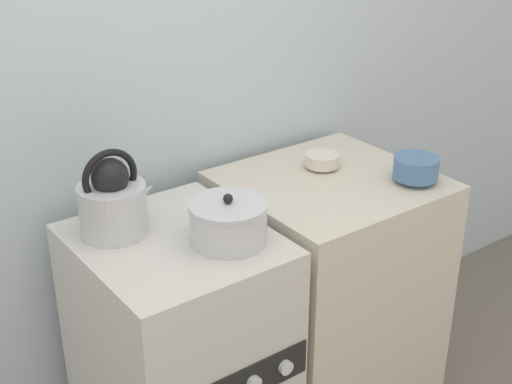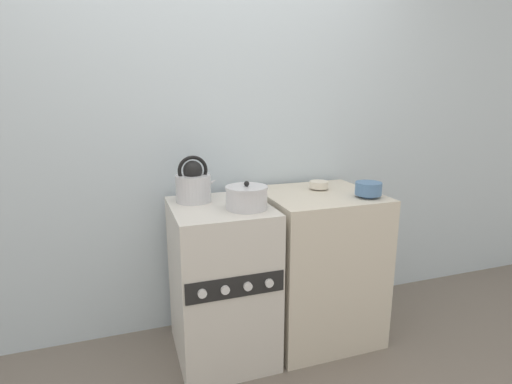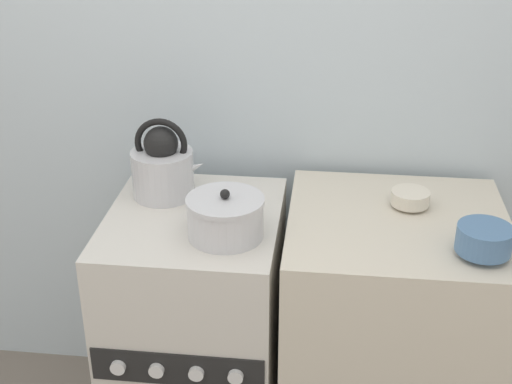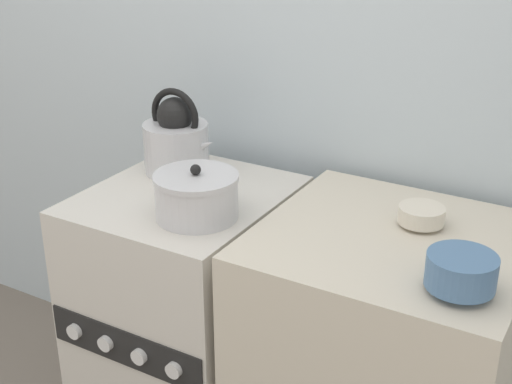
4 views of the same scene
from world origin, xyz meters
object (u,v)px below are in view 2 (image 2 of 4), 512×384
at_px(enamel_bowl, 368,189).
at_px(cooking_pot, 247,197).
at_px(kettle, 194,184).
at_px(small_ceramic_bowl, 319,185).
at_px(stove, 222,281).

bearing_deg(enamel_bowl, cooking_pot, 175.53).
bearing_deg(kettle, small_ceramic_bowl, -1.80).
bearing_deg(small_ceramic_bowl, stove, -170.66).
bearing_deg(small_ceramic_bowl, kettle, 178.20).
bearing_deg(enamel_bowl, stove, 168.93).
height_order(kettle, cooking_pot, kettle).
distance_m(stove, cooking_pot, 0.53).
bearing_deg(stove, kettle, 131.48).
xyz_separation_m(stove, kettle, (-0.12, 0.13, 0.55)).
bearing_deg(enamel_bowl, kettle, 162.70).
relative_size(stove, kettle, 3.45).
relative_size(cooking_pot, enamel_bowl, 1.50).
height_order(stove, enamel_bowl, enamel_bowl).
relative_size(kettle, enamel_bowl, 1.75).
distance_m(stove, kettle, 0.57).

